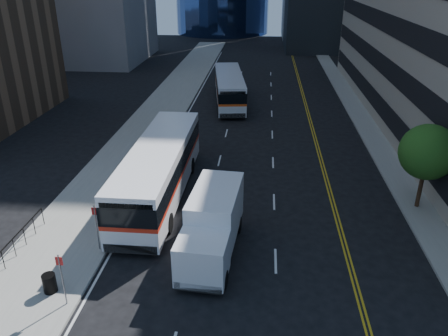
% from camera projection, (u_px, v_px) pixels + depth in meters
% --- Properties ---
extents(ground, '(160.00, 160.00, 0.00)m').
position_uv_depth(ground, '(265.00, 287.00, 19.73)').
color(ground, black).
rests_on(ground, ground).
extents(sidewalk_west, '(5.00, 90.00, 0.15)m').
position_uv_depth(sidewalk_west, '(160.00, 113.00, 43.19)').
color(sidewalk_west, gray).
rests_on(sidewalk_west, ground).
extents(sidewalk_east, '(2.00, 90.00, 0.15)m').
position_uv_depth(sidewalk_east, '(361.00, 119.00, 41.57)').
color(sidewalk_east, gray).
rests_on(sidewalk_east, ground).
extents(street_tree, '(3.20, 3.20, 5.10)m').
position_uv_depth(street_tree, '(428.00, 152.00, 24.70)').
color(street_tree, '#332114').
rests_on(street_tree, sidewalk_east).
extents(bus_front, '(3.01, 13.39, 3.45)m').
position_uv_depth(bus_front, '(160.00, 169.00, 26.82)').
color(bus_front, white).
rests_on(bus_front, ground).
extents(bus_rear, '(4.24, 12.39, 3.13)m').
position_uv_depth(bus_rear, '(229.00, 88.00, 45.79)').
color(bus_rear, silver).
rests_on(bus_rear, ground).
extents(box_truck, '(2.75, 6.71, 3.14)m').
position_uv_depth(box_truck, '(212.00, 225.00, 21.43)').
color(box_truck, white).
rests_on(box_truck, ground).
extents(trash_can, '(0.72, 0.72, 0.88)m').
position_uv_depth(trash_can, '(50.00, 283.00, 19.08)').
color(trash_can, black).
rests_on(trash_can, sidewalk_west).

